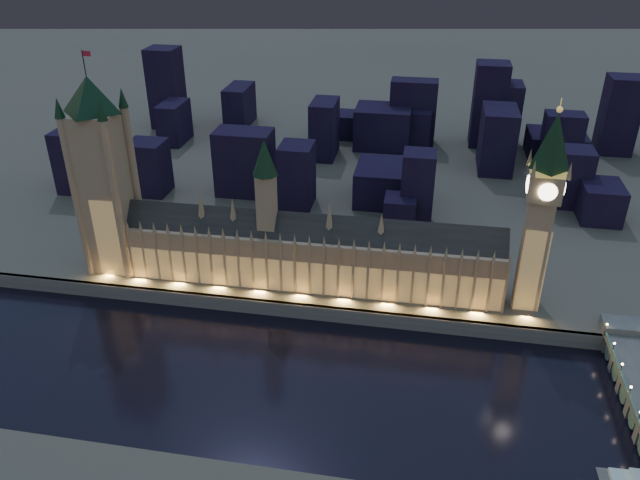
# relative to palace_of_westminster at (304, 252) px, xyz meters

# --- Properties ---
(ground_plane) EXTENTS (2000.00, 2000.00, 0.00)m
(ground_plane) POSITION_rel_palace_of_westminster_xyz_m (4.44, -61.74, -26.37)
(ground_plane) COLOR black
(ground_plane) RESTS_ON ground
(north_bank) EXTENTS (2000.00, 960.00, 8.00)m
(north_bank) POSITION_rel_palace_of_westminster_xyz_m (4.44, 458.26, -22.37)
(north_bank) COLOR #4B4B3D
(north_bank) RESTS_ON ground
(embankment_wall) EXTENTS (2000.00, 2.50, 8.00)m
(embankment_wall) POSITION_rel_palace_of_westminster_xyz_m (4.44, -20.74, -22.37)
(embankment_wall) COLOR #4D4B52
(embankment_wall) RESTS_ON ground
(palace_of_westminster) EXTENTS (202.00, 21.92, 78.00)m
(palace_of_westminster) POSITION_rel_palace_of_westminster_xyz_m (0.00, 0.00, 0.00)
(palace_of_westminster) COLOR #927E5B
(palace_of_westminster) RESTS_ON north_bank
(victoria_tower) EXTENTS (31.68, 31.68, 116.66)m
(victoria_tower) POSITION_rel_palace_of_westminster_xyz_m (-105.56, 0.18, 39.42)
(victoria_tower) COLOR #927E5B
(victoria_tower) RESTS_ON north_bank
(elizabeth_tower) EXTENTS (18.00, 18.00, 104.65)m
(elizabeth_tower) POSITION_rel_palace_of_westminster_xyz_m (112.44, 0.18, 39.89)
(elizabeth_tower) COLOR #927E5B
(elizabeth_tower) RESTS_ON north_bank
(city_backdrop) EXTENTS (471.16, 215.63, 69.02)m
(city_backdrop) POSITION_rel_palace_of_westminster_xyz_m (40.74, 182.91, 3.09)
(city_backdrop) COLOR black
(city_backdrop) RESTS_ON north_bank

